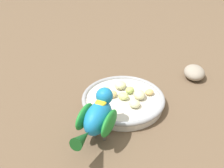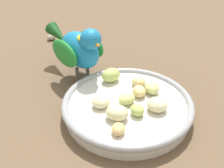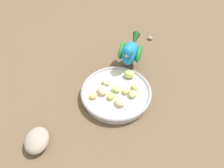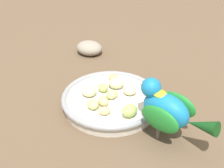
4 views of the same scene
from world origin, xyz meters
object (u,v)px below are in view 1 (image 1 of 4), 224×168
(apple_piece_1, at_px, (112,94))
(apple_piece_4, at_px, (130,90))
(apple_piece_7, at_px, (101,97))
(apple_piece_9, at_px, (105,91))
(apple_piece_3, at_px, (149,92))
(apple_piece_5, at_px, (134,104))
(parrot, at_px, (97,117))
(feeding_bowl, at_px, (123,101))
(rock_large, at_px, (194,73))
(apple_piece_6, at_px, (120,85))
(apple_piece_2, at_px, (123,96))
(apple_piece_8, at_px, (139,95))
(apple_piece_0, at_px, (104,108))

(apple_piece_1, bearing_deg, apple_piece_4, 64.93)
(apple_piece_7, distance_m, apple_piece_9, 0.03)
(apple_piece_3, bearing_deg, apple_piece_4, -145.25)
(apple_piece_3, distance_m, apple_piece_5, 0.07)
(apple_piece_7, distance_m, parrot, 0.14)
(apple_piece_5, distance_m, parrot, 0.14)
(apple_piece_3, relative_size, apple_piece_4, 0.98)
(feeding_bowl, height_order, rock_large, rock_large)
(apple_piece_6, height_order, parrot, parrot)
(apple_piece_1, height_order, apple_piece_5, same)
(apple_piece_3, distance_m, apple_piece_6, 0.09)
(apple_piece_3, relative_size, apple_piece_9, 0.86)
(apple_piece_3, bearing_deg, apple_piece_9, -140.03)
(apple_piece_2, height_order, apple_piece_8, apple_piece_8)
(apple_piece_2, xyz_separation_m, apple_piece_9, (-0.06, -0.01, 0.00))
(apple_piece_1, height_order, apple_piece_7, apple_piece_1)
(apple_piece_5, distance_m, apple_piece_7, 0.10)
(apple_piece_0, bearing_deg, apple_piece_3, 74.89)
(apple_piece_4, bearing_deg, apple_piece_1, -115.07)
(apple_piece_1, relative_size, parrot, 0.17)
(apple_piece_1, xyz_separation_m, apple_piece_2, (0.03, 0.01, -0.00))
(apple_piece_4, bearing_deg, apple_piece_8, -2.92)
(apple_piece_4, bearing_deg, feeding_bowl, -83.22)
(apple_piece_1, bearing_deg, apple_piece_0, -65.02)
(apple_piece_9, bearing_deg, apple_piece_5, 4.41)
(apple_piece_3, height_order, apple_piece_9, apple_piece_9)
(apple_piece_2, xyz_separation_m, apple_piece_8, (0.03, 0.03, 0.00))
(apple_piece_3, bearing_deg, apple_piece_8, -107.18)
(apple_piece_4, relative_size, parrot, 0.15)
(apple_piece_0, bearing_deg, apple_piece_6, 111.19)
(feeding_bowl, relative_size, apple_piece_2, 7.54)
(feeding_bowl, relative_size, apple_piece_1, 7.86)
(apple_piece_0, xyz_separation_m, apple_piece_3, (0.04, 0.14, -0.01))
(apple_piece_4, bearing_deg, apple_piece_0, -86.51)
(feeding_bowl, bearing_deg, apple_piece_3, 57.02)
(apple_piece_1, bearing_deg, apple_piece_9, -179.22)
(apple_piece_0, distance_m, apple_piece_5, 0.08)
(apple_piece_5, relative_size, apple_piece_8, 0.81)
(apple_piece_2, xyz_separation_m, rock_large, (0.07, 0.27, -0.01))
(apple_piece_4, xyz_separation_m, apple_piece_7, (-0.04, -0.08, -0.00))
(apple_piece_6, xyz_separation_m, apple_piece_7, (-0.00, -0.08, -0.00))
(apple_piece_6, xyz_separation_m, rock_large, (0.11, 0.23, -0.02))
(parrot, bearing_deg, apple_piece_7, 21.31)
(apple_piece_7, height_order, apple_piece_8, apple_piece_8)
(apple_piece_9, distance_m, rock_large, 0.31)
(apple_piece_7, relative_size, apple_piece_9, 0.89)
(apple_piece_5, bearing_deg, rock_large, 84.96)
(apple_piece_1, bearing_deg, rock_large, 71.02)
(feeding_bowl, bearing_deg, apple_piece_9, -163.35)
(apple_piece_8, xyz_separation_m, parrot, (0.02, -0.18, 0.04))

